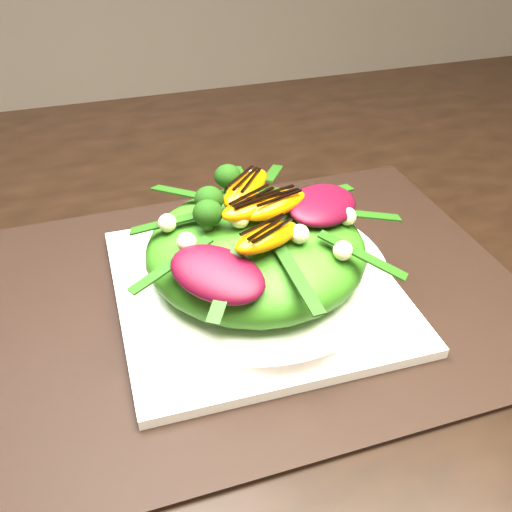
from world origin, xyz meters
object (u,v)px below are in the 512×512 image
object	(u,v)px
placemat	(256,294)
orange_segment	(234,210)
salad_bowl	(256,277)
dining_table	(295,244)
lettuce_mound	(256,250)
plate_base	(256,288)

from	to	relation	value
placemat	orange_segment	world-z (taller)	orange_segment
salad_bowl	orange_segment	distance (m)	0.08
dining_table	lettuce_mound	distance (m)	0.14
placemat	plate_base	distance (m)	0.01
plate_base	lettuce_mound	bearing A→B (deg)	0.00
dining_table	lettuce_mound	xyz separation A→B (m)	(-0.08, -0.10, 0.07)
dining_table	plate_base	xyz separation A→B (m)	(-0.08, -0.10, 0.03)
plate_base	salad_bowl	distance (m)	0.01
salad_bowl	orange_segment	xyz separation A→B (m)	(-0.02, 0.01, 0.07)
salad_bowl	lettuce_mound	distance (m)	0.03
lettuce_mound	orange_segment	size ratio (longest dim) A/B	3.07
dining_table	plate_base	distance (m)	0.13
dining_table	placemat	xyz separation A→B (m)	(-0.08, -0.10, 0.02)
salad_bowl	dining_table	bearing A→B (deg)	51.94
dining_table	salad_bowl	world-z (taller)	dining_table
plate_base	orange_segment	xyz separation A→B (m)	(-0.02, 0.01, 0.09)
lettuce_mound	orange_segment	world-z (taller)	orange_segment
dining_table	plate_base	size ratio (longest dim) A/B	6.16
dining_table	lettuce_mound	size ratio (longest dim) A/B	7.94
placemat	lettuce_mound	size ratio (longest dim) A/B	2.51
dining_table	plate_base	world-z (taller)	dining_table
placemat	plate_base	world-z (taller)	plate_base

